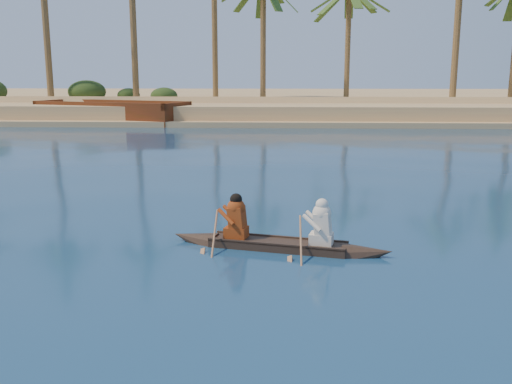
# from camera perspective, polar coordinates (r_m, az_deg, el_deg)

# --- Properties ---
(ground) EXTENTS (160.00, 160.00, 0.00)m
(ground) POSITION_cam_1_polar(r_m,az_deg,el_deg) (15.15, 2.15, -1.27)
(ground) COLOR #0B2647
(ground) RESTS_ON ground
(sandy_embankment) EXTENTS (150.00, 51.00, 1.50)m
(sandy_embankment) POSITION_cam_1_polar(r_m,az_deg,el_deg) (61.71, 2.55, 8.99)
(sandy_embankment) COLOR tan
(sandy_embankment) RESTS_ON ground
(palm_grove) EXTENTS (110.00, 14.00, 16.00)m
(palm_grove) POSITION_cam_1_polar(r_m,az_deg,el_deg) (49.98, 2.60, 16.94)
(palm_grove) COLOR #426022
(palm_grove) RESTS_ON ground
(shrub_cluster) EXTENTS (100.00, 6.00, 2.40)m
(shrub_cluster) POSITION_cam_1_polar(r_m,az_deg,el_deg) (46.31, 2.51, 8.94)
(shrub_cluster) COLOR #263C16
(shrub_cluster) RESTS_ON ground
(canoe) EXTENTS (4.47, 1.60, 1.23)m
(canoe) POSITION_cam_1_polar(r_m,az_deg,el_deg) (11.30, 2.20, -4.54)
(canoe) COLOR #34251C
(canoe) RESTS_ON ground
(barge_mid) EXTENTS (11.50, 7.11, 1.82)m
(barge_mid) POSITION_cam_1_polar(r_m,az_deg,el_deg) (42.15, -14.20, 7.57)
(barge_mid) COLOR #5B2313
(barge_mid) RESTS_ON ground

